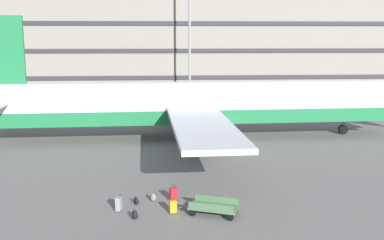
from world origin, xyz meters
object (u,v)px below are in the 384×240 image
object	(u,v)px
baggage_cart	(214,207)
backpack_teal	(153,197)
suitcase_large	(173,206)
suitcase_upright	(119,204)
backpack_black	(135,215)
backpack_small	(137,201)
suitcase_laid_flat	(174,194)
airliner	(196,105)

from	to	relation	value
baggage_cart	backpack_teal	bearing A→B (deg)	146.13
suitcase_large	backpack_teal	world-z (taller)	suitcase_large
suitcase_upright	backpack_teal	distance (m)	2.36
backpack_teal	backpack_black	xyz separation A→B (m)	(-0.90, -2.61, 0.00)
suitcase_large	backpack_black	distance (m)	2.13
suitcase_large	backpack_small	xyz separation A→B (m)	(-2.07, 1.49, -0.18)
baggage_cart	suitcase_laid_flat	bearing A→B (deg)	133.01
airliner	baggage_cart	world-z (taller)	airliner
suitcase_upright	backpack_teal	size ratio (longest dim) A/B	1.74
airliner	suitcase_laid_flat	size ratio (longest dim) A/B	46.56
suitcase_large	backpack_small	world-z (taller)	suitcase_large
backpack_teal	airliner	bearing A→B (deg)	77.94
backpack_small	suitcase_laid_flat	bearing A→B (deg)	12.54
airliner	backpack_black	xyz separation A→B (m)	(-4.53, -19.62, -2.89)
backpack_small	suitcase_large	bearing A→B (deg)	-35.86
suitcase_upright	suitcase_laid_flat	bearing A→B (deg)	25.95
backpack_teal	baggage_cart	world-z (taller)	baggage_cart
suitcase_laid_flat	baggage_cart	distance (m)	3.11
suitcase_large	suitcase_laid_flat	world-z (taller)	suitcase_laid_flat
backpack_small	backpack_teal	bearing A→B (deg)	24.21
suitcase_upright	backpack_small	distance (m)	1.38
suitcase_laid_flat	suitcase_upright	bearing A→B (deg)	-154.05
suitcase_large	suitcase_upright	bearing A→B (deg)	170.82
suitcase_upright	backpack_small	size ratio (longest dim) A/B	1.92
airliner	suitcase_large	bearing A→B (deg)	-97.58
suitcase_large	baggage_cart	bearing A→B (deg)	-7.83
backpack_black	baggage_cart	world-z (taller)	baggage_cart
suitcase_laid_flat	baggage_cart	xyz separation A→B (m)	(2.12, -2.27, -0.00)
backpack_black	backpack_small	xyz separation A→B (m)	(-0.06, 2.18, -0.03)
suitcase_upright	suitcase_laid_flat	world-z (taller)	suitcase_upright
suitcase_upright	baggage_cart	bearing A→B (deg)	-8.61
suitcase_large	suitcase_upright	world-z (taller)	suitcase_upright
airliner	backpack_small	world-z (taller)	airliner
suitcase_large	baggage_cart	size ratio (longest dim) A/B	0.26
backpack_teal	baggage_cart	bearing A→B (deg)	-33.87
backpack_small	backpack_black	bearing A→B (deg)	-88.55
suitcase_laid_flat	backpack_black	size ratio (longest dim) A/B	1.68
airliner	baggage_cart	bearing A→B (deg)	-90.96
airliner	suitcase_large	xyz separation A→B (m)	(-2.52, -18.94, -2.74)
backpack_teal	backpack_black	bearing A→B (deg)	-108.97
suitcase_large	backpack_teal	distance (m)	2.23
suitcase_laid_flat	backpack_teal	world-z (taller)	suitcase_laid_flat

